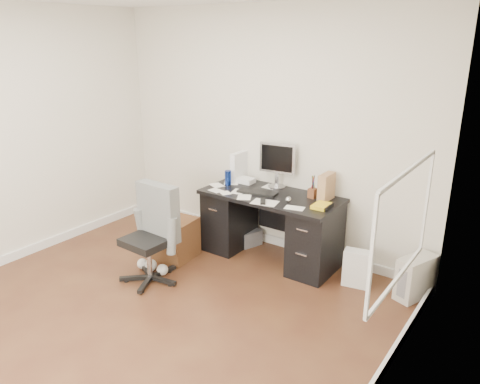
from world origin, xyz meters
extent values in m
plane|color=#401F14|center=(0.00, 0.00, 0.00)|extent=(4.00, 4.00, 0.00)
cube|color=beige|center=(0.00, 2.00, 1.35)|extent=(4.00, 0.02, 2.70)
cube|color=beige|center=(2.00, 0.00, 1.35)|extent=(0.02, 4.00, 2.70)
cube|color=silver|center=(0.00, 1.99, 0.05)|extent=(4.00, 0.03, 0.10)
cube|color=silver|center=(-1.99, 0.00, 0.05)|extent=(0.03, 4.00, 0.10)
cube|color=black|center=(0.30, 1.65, 0.73)|extent=(1.50, 0.70, 0.04)
cube|color=black|center=(-0.25, 1.65, 0.35)|extent=(0.40, 0.60, 0.71)
cube|color=black|center=(0.85, 1.65, 0.35)|extent=(0.40, 0.60, 0.71)
cube|color=black|center=(0.30, 1.98, 0.45)|extent=(0.70, 0.03, 0.51)
cube|color=black|center=(0.16, 1.59, 0.76)|extent=(0.45, 0.21, 0.02)
sphere|color=#ABABB0|center=(0.58, 1.53, 0.78)|extent=(0.07, 0.07, 0.06)
cylinder|color=navy|center=(-0.28, 1.66, 0.83)|extent=(0.10, 0.10, 0.17)
cube|color=white|center=(-0.28, 1.88, 0.92)|extent=(0.14, 0.29, 0.34)
cube|color=#A4744F|center=(0.85, 1.83, 0.89)|extent=(0.12, 0.24, 0.28)
cube|color=yellow|center=(0.92, 1.60, 0.77)|extent=(0.16, 0.21, 0.04)
cube|color=#B5AFA4|center=(1.86, 1.74, 0.21)|extent=(0.32, 0.45, 0.41)
cube|color=silver|center=(1.33, 1.63, 0.19)|extent=(0.31, 0.24, 0.37)
cube|color=#4E2F17|center=(-0.60, 1.05, 0.22)|extent=(0.48, 0.48, 0.44)
cube|color=slate|center=(-0.14, 1.82, 0.09)|extent=(0.38, 0.35, 0.18)
camera|label=1|loc=(2.76, -2.41, 2.38)|focal=35.00mm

